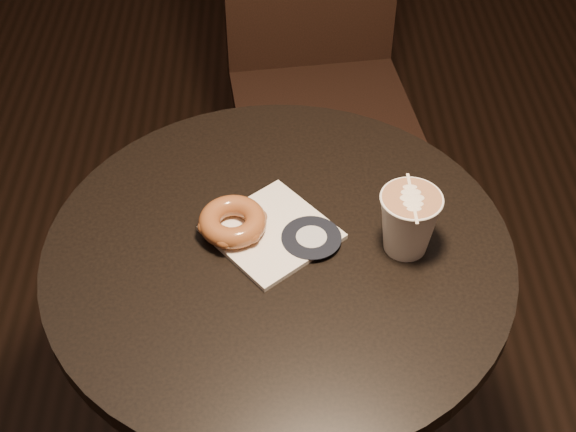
{
  "coord_description": "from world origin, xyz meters",
  "views": [
    {
      "loc": [
        -0.0,
        -0.81,
        1.62
      ],
      "look_at": [
        0.01,
        0.03,
        0.79
      ],
      "focal_mm": 50.0,
      "sensor_mm": 36.0,
      "label": 1
    }
  ],
  "objects_px": {
    "cafe_table": "(279,329)",
    "latte_cup": "(408,223)",
    "chair": "(317,48)",
    "pastry_bag": "(272,232)",
    "doughnut": "(233,222)"
  },
  "relations": [
    {
      "from": "doughnut",
      "to": "latte_cup",
      "type": "height_order",
      "value": "latte_cup"
    },
    {
      "from": "cafe_table",
      "to": "doughnut",
      "type": "relative_size",
      "value": 7.35
    },
    {
      "from": "doughnut",
      "to": "latte_cup",
      "type": "bearing_deg",
      "value": -7.66
    },
    {
      "from": "chair",
      "to": "pastry_bag",
      "type": "xyz_separation_m",
      "value": [
        -0.11,
        -0.77,
        0.18
      ]
    },
    {
      "from": "cafe_table",
      "to": "chair",
      "type": "height_order",
      "value": "chair"
    },
    {
      "from": "pastry_bag",
      "to": "doughnut",
      "type": "distance_m",
      "value": 0.06
    },
    {
      "from": "pastry_bag",
      "to": "latte_cup",
      "type": "relative_size",
      "value": 1.61
    },
    {
      "from": "cafe_table",
      "to": "chair",
      "type": "bearing_deg",
      "value": 82.76
    },
    {
      "from": "cafe_table",
      "to": "latte_cup",
      "type": "height_order",
      "value": "latte_cup"
    },
    {
      "from": "chair",
      "to": "doughnut",
      "type": "bearing_deg",
      "value": -109.81
    },
    {
      "from": "cafe_table",
      "to": "latte_cup",
      "type": "distance_m",
      "value": 0.31
    },
    {
      "from": "doughnut",
      "to": "pastry_bag",
      "type": "bearing_deg",
      "value": -4.11
    },
    {
      "from": "doughnut",
      "to": "latte_cup",
      "type": "distance_m",
      "value": 0.26
    },
    {
      "from": "cafe_table",
      "to": "latte_cup",
      "type": "relative_size",
      "value": 7.48
    },
    {
      "from": "chair",
      "to": "latte_cup",
      "type": "relative_size",
      "value": 10.3
    }
  ]
}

